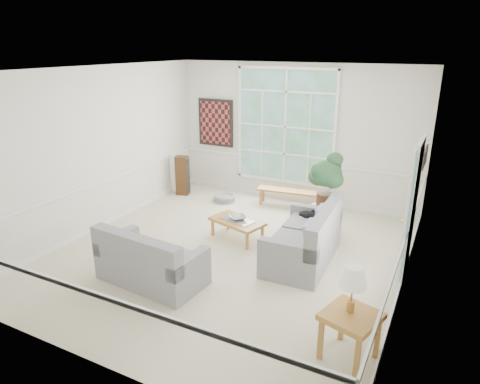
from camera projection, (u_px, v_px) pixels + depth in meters
name	position (u px, v px, depth m)	size (l,w,h in m)	color
floor	(229.00, 253.00, 7.25)	(5.50, 6.00, 0.01)	beige
ceiling	(228.00, 69.00, 6.26)	(5.50, 6.00, 0.02)	white
wall_back	(294.00, 134.00, 9.28)	(5.50, 0.02, 3.00)	silver
wall_front	(84.00, 242.00, 4.23)	(5.50, 0.02, 3.00)	silver
wall_left	(99.00, 149.00, 7.93)	(0.02, 6.00, 3.00)	silver
wall_right	(414.00, 194.00, 5.57)	(0.02, 6.00, 3.00)	silver
window_back	(285.00, 127.00, 9.28)	(2.30, 0.08, 2.40)	white
entry_door	(411.00, 211.00, 6.24)	(0.08, 0.90, 2.10)	white
door_sidelight	(407.00, 219.00, 5.68)	(0.08, 0.26, 1.90)	white
wall_art	(215.00, 123.00, 10.04)	(0.90, 0.06, 1.10)	maroon
wall_frame_near	(423.00, 160.00, 7.05)	(0.04, 0.26, 0.32)	black
wall_frame_far	(426.00, 154.00, 7.38)	(0.04, 0.26, 0.32)	black
loveseat_right	(303.00, 234.00, 6.87)	(0.90, 1.73, 0.94)	gray
loveseat_front	(152.00, 255.00, 6.27)	(1.57, 0.81, 0.85)	gray
coffee_table	(237.00, 229.00, 7.72)	(0.97, 0.53, 0.36)	#A87232
pewter_bowl	(238.00, 217.00, 7.67)	(0.36, 0.36, 0.09)	#97979C
window_bench	(293.00, 199.00, 9.26)	(1.55, 0.30, 0.36)	#A87232
end_table	(323.00, 218.00, 8.09)	(0.47, 0.47, 0.47)	#A87232
houseplant	(326.00, 180.00, 7.83)	(0.61, 0.61, 1.05)	#274E2E
side_table	(349.00, 336.00, 4.75)	(0.56, 0.56, 0.57)	#A87232
table_lamp	(352.00, 289.00, 4.61)	(0.32, 0.32, 0.55)	white
pet_bed	(225.00, 198.00, 9.62)	(0.49, 0.49, 0.14)	gray
floor_speaker	(183.00, 176.00, 9.94)	(0.28, 0.22, 0.91)	#412613
cat	(308.00, 215.00, 7.40)	(0.32, 0.22, 0.15)	black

